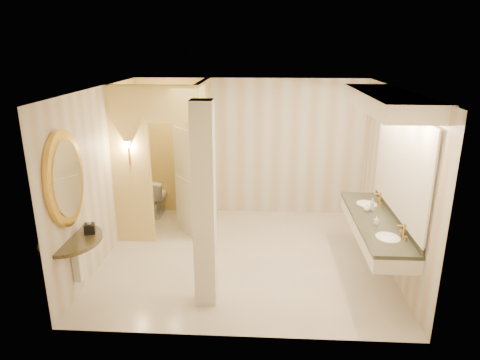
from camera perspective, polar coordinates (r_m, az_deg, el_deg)
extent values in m
plane|color=beige|center=(7.10, 0.59, -10.16)|extent=(4.50, 4.50, 0.00)
plane|color=white|center=(6.30, 0.67, 12.09)|extent=(4.50, 4.50, 0.00)
cube|color=beige|center=(8.50, 1.25, 4.34)|extent=(4.50, 0.02, 2.70)
cube|color=beige|center=(4.71, -0.50, -7.03)|extent=(4.50, 0.02, 2.70)
cube|color=beige|center=(7.04, -18.00, 0.59)|extent=(0.02, 4.00, 2.70)
cube|color=beige|center=(6.86, 19.77, -0.04)|extent=(0.02, 4.00, 2.70)
cube|color=#F5DA80|center=(7.84, -4.80, 3.13)|extent=(0.10, 1.50, 2.70)
cube|color=#F5DA80|center=(7.38, -14.29, 1.70)|extent=(0.65, 0.10, 2.70)
cube|color=#F5DA80|center=(6.98, -9.18, 9.95)|extent=(0.80, 0.10, 0.60)
cube|color=white|center=(7.55, -7.11, 0.10)|extent=(0.55, 0.65, 2.10)
cylinder|color=#BD843C|center=(7.27, -14.57, 3.07)|extent=(0.03, 0.03, 0.30)
cone|color=white|center=(7.22, -14.69, 4.60)|extent=(0.14, 0.14, 0.14)
cube|color=white|center=(6.64, 17.60, -6.10)|extent=(0.60, 2.30, 0.24)
cube|color=black|center=(6.60, 17.70, -5.14)|extent=(0.64, 2.34, 0.05)
cube|color=black|center=(6.65, 20.10, -4.57)|extent=(0.03, 2.30, 0.10)
ellipsoid|color=white|center=(6.06, 19.08, -7.59)|extent=(0.40, 0.44, 0.15)
cylinder|color=#BD843C|center=(6.06, 21.03, -6.43)|extent=(0.03, 0.03, 0.22)
ellipsoid|color=white|center=(7.16, 16.51, -3.37)|extent=(0.40, 0.44, 0.15)
cylinder|color=#BD843C|center=(7.17, 18.16, -2.40)|extent=(0.03, 0.03, 0.22)
cube|color=white|center=(6.41, 20.79, 1.91)|extent=(0.03, 2.30, 1.40)
cube|color=white|center=(6.16, 19.22, 9.96)|extent=(0.75, 2.50, 0.22)
cylinder|color=black|center=(6.10, -21.59, -7.47)|extent=(0.96, 0.96, 0.05)
cube|color=white|center=(6.22, -20.93, -10.01)|extent=(0.10, 0.10, 0.60)
cylinder|color=gold|center=(5.80, -22.35, 0.15)|extent=(0.07, 0.96, 0.96)
cylinder|color=white|center=(5.79, -21.99, 0.14)|extent=(0.02, 0.77, 0.77)
cube|color=white|center=(5.41, -4.78, -3.70)|extent=(0.27, 0.27, 2.70)
cube|color=black|center=(6.14, -19.42, -6.13)|extent=(0.17, 0.17, 0.13)
imported|color=white|center=(8.81, -11.14, -2.15)|extent=(0.45, 0.75, 0.75)
imported|color=beige|center=(6.35, 17.72, -5.19)|extent=(0.06, 0.06, 0.12)
imported|color=silver|center=(6.80, 16.53, -3.58)|extent=(0.12, 0.12, 0.12)
imported|color=#C6B28C|center=(6.86, 17.22, -3.12)|extent=(0.10, 0.10, 0.20)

